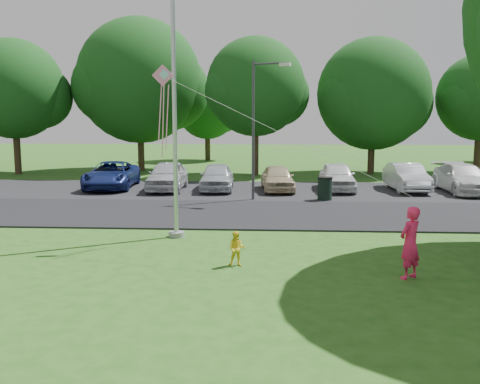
# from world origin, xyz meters

# --- Properties ---
(ground) EXTENTS (120.00, 120.00, 0.00)m
(ground) POSITION_xyz_m (0.00, 0.00, 0.00)
(ground) COLOR #245516
(ground) RESTS_ON ground
(park_road) EXTENTS (60.00, 6.00, 0.06)m
(park_road) POSITION_xyz_m (0.00, 9.00, 0.03)
(park_road) COLOR black
(park_road) RESTS_ON ground
(parking_strip) EXTENTS (42.00, 7.00, 0.06)m
(parking_strip) POSITION_xyz_m (0.00, 15.50, 0.03)
(parking_strip) COLOR black
(parking_strip) RESTS_ON ground
(flagpole) EXTENTS (0.50, 0.50, 10.00)m
(flagpole) POSITION_xyz_m (-3.50, 5.00, 4.17)
(flagpole) COLOR #B7BABF
(flagpole) RESTS_ON ground
(street_lamp) EXTENTS (1.68, 0.74, 6.20)m
(street_lamp) POSITION_xyz_m (-1.10, 12.31, 3.72)
(street_lamp) COLOR #3F3F44
(street_lamp) RESTS_ON ground
(trash_can) EXTENTS (0.68, 0.68, 1.09)m
(trash_can) POSITION_xyz_m (1.88, 12.46, 0.55)
(trash_can) COLOR black
(trash_can) RESTS_ON ground
(tree_row) EXTENTS (64.35, 11.94, 10.88)m
(tree_row) POSITION_xyz_m (1.59, 24.23, 5.71)
(tree_row) COLOR #332316
(tree_row) RESTS_ON ground
(horizon_trees) EXTENTS (77.46, 7.20, 7.02)m
(horizon_trees) POSITION_xyz_m (4.06, 33.88, 4.30)
(horizon_trees) COLOR #332316
(horizon_trees) RESTS_ON ground
(parked_cars) EXTENTS (20.08, 5.42, 1.47)m
(parked_cars) POSITION_xyz_m (-0.53, 15.48, 0.75)
(parked_cars) COLOR navy
(parked_cars) RESTS_ON ground
(woman) EXTENTS (0.75, 0.73, 1.73)m
(woman) POSITION_xyz_m (2.76, 0.99, 0.86)
(woman) COLOR #FA2158
(woman) RESTS_ON ground
(child_yellow) EXTENTS (0.46, 0.37, 0.91)m
(child_yellow) POSITION_xyz_m (-1.37, 1.79, 0.45)
(child_yellow) COLOR yellow
(child_yellow) RESTS_ON ground
(kite) EXTENTS (6.75, 3.46, 3.33)m
(kite) POSITION_xyz_m (-3.51, 4.09, 4.48)
(kite) COLOR pink
(kite) RESTS_ON ground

